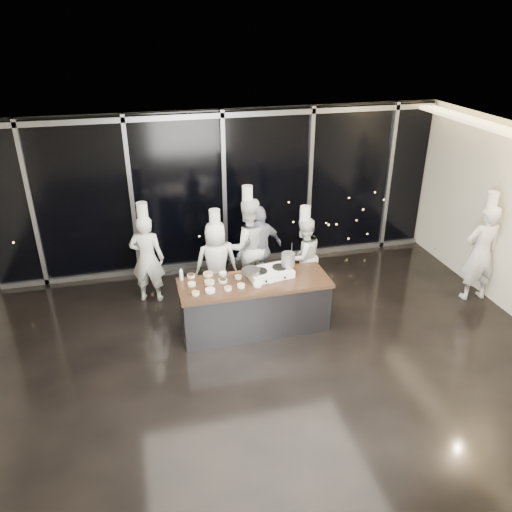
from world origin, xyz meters
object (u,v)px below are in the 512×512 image
at_px(chef_side, 481,252).
at_px(stock_pot, 288,259).
at_px(chef_left, 216,262).
at_px(guest, 259,250).
at_px(stove, 270,273).
at_px(chef_center, 248,246).
at_px(demo_counter, 254,305).
at_px(chef_far_left, 147,258).
at_px(chef_right, 303,256).
at_px(frying_pan, 251,271).

bearing_deg(chef_side, stock_pot, -1.16).
height_order(chef_left, guest, chef_left).
distance_m(stock_pot, chef_left, 1.43).
height_order(stove, chef_center, chef_center).
xyz_separation_m(demo_counter, stock_pot, (0.61, 0.15, 0.70)).
distance_m(chef_far_left, chef_right, 2.84).
bearing_deg(guest, demo_counter, 47.71).
bearing_deg(chef_right, frying_pan, 16.49).
bearing_deg(demo_counter, chef_center, 81.56).
height_order(demo_counter, guest, guest).
height_order(chef_far_left, guest, chef_far_left).
distance_m(stove, chef_side, 3.91).
bearing_deg(chef_far_left, chef_side, -177.77).
bearing_deg(stock_pot, frying_pan, -173.17).
bearing_deg(frying_pan, guest, 60.13).
xyz_separation_m(guest, chef_right, (0.78, -0.24, -0.10)).
bearing_deg(stock_pot, chef_right, 55.44).
xyz_separation_m(chef_right, chef_side, (3.03, -0.96, 0.17)).
xyz_separation_m(chef_center, guest, (0.20, -0.07, -0.08)).
bearing_deg(chef_side, chef_center, -16.34).
distance_m(stove, guest, 1.09).
bearing_deg(guest, chef_center, -43.87).
bearing_deg(demo_counter, frying_pan, 123.98).
relative_size(chef_far_left, chef_side, 0.92).
relative_size(chef_left, guest, 1.04).
relative_size(demo_counter, chef_right, 1.41).
height_order(chef_left, chef_side, chef_side).
height_order(frying_pan, chef_side, chef_side).
height_order(demo_counter, chef_side, chef_side).
height_order(chef_center, chef_right, chef_center).
xyz_separation_m(demo_counter, stove, (0.29, 0.12, 0.51)).
height_order(stock_pot, chef_left, chef_left).
relative_size(stove, chef_far_left, 0.41).
bearing_deg(demo_counter, stove, 22.11).
xyz_separation_m(stove, chef_right, (0.88, 0.84, -0.20)).
bearing_deg(chef_left, frying_pan, 114.56).
distance_m(demo_counter, chef_side, 4.23).
height_order(demo_counter, chef_left, chef_left).
height_order(stove, chef_left, chef_left).
height_order(chef_left, chef_right, chef_left).
bearing_deg(chef_far_left, chef_right, -173.17).
distance_m(frying_pan, chef_left, 1.09).
distance_m(demo_counter, chef_far_left, 2.19).
distance_m(frying_pan, guest, 1.23).
relative_size(stock_pot, guest, 0.13).
xyz_separation_m(stove, chef_center, (-0.10, 1.15, -0.02)).
distance_m(demo_counter, chef_right, 1.54).
bearing_deg(demo_counter, chef_far_left, 139.62).
bearing_deg(chef_center, chef_left, 15.40).
distance_m(chef_far_left, guest, 2.04).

